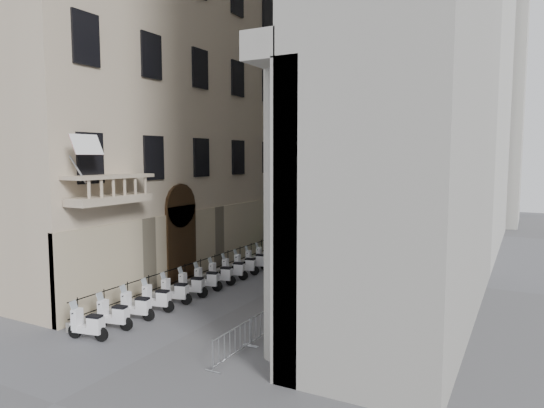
{
  "coord_description": "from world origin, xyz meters",
  "views": [
    {
      "loc": [
        11.76,
        -8.79,
        7.09
      ],
      "look_at": [
        -0.48,
        14.26,
        4.5
      ],
      "focal_mm": 32.0,
      "sensor_mm": 36.0,
      "label": 1
    }
  ],
  "objects_px": {
    "street_lamp": "(316,192)",
    "info_kiosk": "(272,243)",
    "security_tent": "(317,206)",
    "pedestrian_b": "(381,236)",
    "scooter_0": "(89,340)",
    "pedestrian_a": "(359,233)"
  },
  "relations": [
    {
      "from": "security_tent",
      "to": "scooter_0",
      "type": "bearing_deg",
      "value": -88.65
    },
    {
      "from": "scooter_0",
      "to": "security_tent",
      "type": "height_order",
      "value": "security_tent"
    },
    {
      "from": "scooter_0",
      "to": "street_lamp",
      "type": "bearing_deg",
      "value": -11.19
    },
    {
      "from": "scooter_0",
      "to": "street_lamp",
      "type": "distance_m",
      "value": 22.95
    },
    {
      "from": "info_kiosk",
      "to": "pedestrian_a",
      "type": "distance_m",
      "value": 8.49
    },
    {
      "from": "info_kiosk",
      "to": "pedestrian_b",
      "type": "height_order",
      "value": "info_kiosk"
    },
    {
      "from": "scooter_0",
      "to": "security_tent",
      "type": "xyz_separation_m",
      "value": [
        -0.57,
        24.08,
        2.97
      ]
    },
    {
      "from": "street_lamp",
      "to": "security_tent",
      "type": "bearing_deg",
      "value": 100.26
    },
    {
      "from": "pedestrian_a",
      "to": "pedestrian_b",
      "type": "distance_m",
      "value": 1.72
    },
    {
      "from": "security_tent",
      "to": "pedestrian_b",
      "type": "xyz_separation_m",
      "value": [
        5.14,
        0.9,
        -2.19
      ]
    },
    {
      "from": "scooter_0",
      "to": "security_tent",
      "type": "relative_size",
      "value": 0.34
    },
    {
      "from": "pedestrian_b",
      "to": "street_lamp",
      "type": "bearing_deg",
      "value": 45.76
    },
    {
      "from": "scooter_0",
      "to": "street_lamp",
      "type": "relative_size",
      "value": 0.21
    },
    {
      "from": "street_lamp",
      "to": "pedestrian_b",
      "type": "relative_size",
      "value": 4.66
    },
    {
      "from": "scooter_0",
      "to": "info_kiosk",
      "type": "distance_m",
      "value": 17.4
    },
    {
      "from": "security_tent",
      "to": "street_lamp",
      "type": "relative_size",
      "value": 0.6
    },
    {
      "from": "security_tent",
      "to": "info_kiosk",
      "type": "bearing_deg",
      "value": -95.17
    },
    {
      "from": "street_lamp",
      "to": "info_kiosk",
      "type": "bearing_deg",
      "value": -111.68
    },
    {
      "from": "street_lamp",
      "to": "scooter_0",
      "type": "bearing_deg",
      "value": -99.18
    },
    {
      "from": "scooter_0",
      "to": "pedestrian_b",
      "type": "distance_m",
      "value": 25.41
    },
    {
      "from": "scooter_0",
      "to": "security_tent",
      "type": "bearing_deg",
      "value": -9.91
    },
    {
      "from": "street_lamp",
      "to": "pedestrian_a",
      "type": "height_order",
      "value": "street_lamp"
    }
  ]
}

